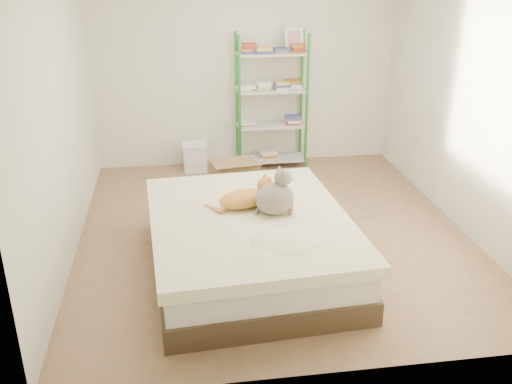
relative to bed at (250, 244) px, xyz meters
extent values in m
cube|color=#9F7556|center=(0.33, 0.71, -0.26)|extent=(3.80, 4.20, 0.01)
cube|color=#ECE7CD|center=(0.33, 2.81, 1.04)|extent=(3.80, 0.01, 2.60)
cube|color=#ECE7CD|center=(0.33, -1.39, 1.04)|extent=(3.80, 0.01, 2.60)
cube|color=#ECE7CD|center=(-1.57, 0.71, 1.04)|extent=(0.01, 4.20, 2.60)
cube|color=#ECE7CD|center=(2.23, 0.71, 1.04)|extent=(0.01, 4.20, 2.60)
cube|color=#493927|center=(0.00, 0.00, -0.16)|extent=(1.75, 2.13, 0.20)
cube|color=white|center=(0.00, 0.00, 0.05)|extent=(1.70, 2.07, 0.22)
cube|color=#F2E7B6|center=(0.00, 0.00, 0.21)|extent=(1.79, 2.17, 0.10)
cylinder|color=#2A8A36|center=(0.21, 2.43, 0.59)|extent=(0.04, 0.04, 1.70)
cylinder|color=#2A8A36|center=(0.21, 2.75, 0.59)|extent=(0.04, 0.04, 1.70)
cylinder|color=#2A8A36|center=(1.05, 2.43, 0.59)|extent=(0.04, 0.04, 1.70)
cylinder|color=#2A8A36|center=(1.05, 2.75, 0.59)|extent=(0.04, 0.04, 1.70)
cube|color=#BDBDBD|center=(0.63, 2.59, -0.16)|extent=(0.86, 0.34, 0.02)
cube|color=#BDBDBD|center=(0.63, 2.59, 0.29)|extent=(0.86, 0.34, 0.02)
cube|color=#BDBDBD|center=(0.63, 2.59, 0.74)|extent=(0.86, 0.34, 0.02)
cube|color=#BDBDBD|center=(0.63, 2.59, 1.19)|extent=(0.86, 0.34, 0.02)
cube|color=#A93628|center=(0.63, 2.59, -0.11)|extent=(0.20, 0.16, 0.09)
cube|color=#A93628|center=(0.33, 2.59, 0.34)|extent=(0.20, 0.16, 0.09)
cube|color=#A93628|center=(0.93, 2.59, 0.34)|extent=(0.20, 0.16, 0.09)
cube|color=#A93628|center=(0.33, 2.59, 0.79)|extent=(0.20, 0.16, 0.09)
cube|color=#A93628|center=(0.53, 2.59, 0.79)|extent=(0.20, 0.16, 0.09)
cube|color=#A93628|center=(0.73, 2.59, 0.79)|extent=(0.20, 0.16, 0.09)
cube|color=#A93628|center=(0.93, 2.59, 0.79)|extent=(0.20, 0.16, 0.09)
cube|color=#A93628|center=(0.33, 2.59, 1.24)|extent=(0.20, 0.16, 0.09)
cube|color=#A93628|center=(0.53, 2.59, 1.24)|extent=(0.20, 0.16, 0.09)
cube|color=#A93628|center=(0.73, 2.59, 1.24)|extent=(0.20, 0.16, 0.09)
cube|color=#A93628|center=(0.93, 2.59, 1.24)|extent=(0.20, 0.16, 0.09)
cube|color=white|center=(0.91, 2.64, 1.34)|extent=(0.22, 0.10, 0.27)
cube|color=red|center=(0.91, 2.62, 1.34)|extent=(0.17, 0.07, 0.21)
cube|color=#997B57|center=(0.07, 1.80, -0.09)|extent=(0.57, 0.49, 0.36)
cube|color=#523194|center=(0.03, 1.60, -0.09)|extent=(0.30, 0.06, 0.08)
cube|color=#997B57|center=(0.07, 1.60, 0.09)|extent=(0.53, 0.24, 0.11)
cube|color=white|center=(-0.36, 2.56, -0.10)|extent=(0.29, 0.25, 0.33)
cube|color=white|center=(-0.36, 2.56, 0.08)|extent=(0.32, 0.28, 0.03)
camera|label=1|loc=(-0.58, -4.33, 2.35)|focal=40.00mm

